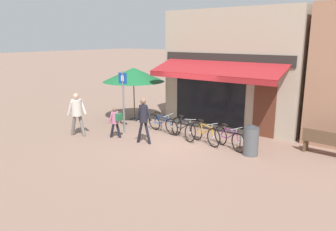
{
  "coord_description": "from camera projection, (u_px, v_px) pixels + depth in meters",
  "views": [
    {
      "loc": [
        7.17,
        -9.74,
        3.88
      ],
      "look_at": [
        0.01,
        -0.25,
        1.05
      ],
      "focal_mm": 35.0,
      "sensor_mm": 36.0,
      "label": 1
    }
  ],
  "objects": [
    {
      "name": "bicycle_black",
      "position": [
        183.0,
        129.0,
        12.89
      ],
      "size": [
        1.69,
        0.89,
        0.9
      ],
      "rotation": [
        -0.16,
        0.0,
        -0.43
      ],
      "color": "black",
      "rests_on": "ground_plane"
    },
    {
      "name": "ground_plane",
      "position": [
        172.0,
        141.0,
        12.66
      ],
      "size": [
        160.0,
        160.0,
        0.0
      ],
      "primitive_type": "plane",
      "color": "#846656"
    },
    {
      "name": "bicycle_purple",
      "position": [
        229.0,
        138.0,
        11.68
      ],
      "size": [
        1.59,
        0.79,
        0.86
      ],
      "rotation": [
        0.04,
        0.0,
        -0.41
      ],
      "color": "black",
      "rests_on": "ground_plane"
    },
    {
      "name": "pedestrian_second_adult",
      "position": [
        77.0,
        110.0,
        13.1
      ],
      "size": [
        0.63,
        0.66,
        1.76
      ],
      "rotation": [
        0.0,
        0.0,
        3.1
      ],
      "color": "slate",
      "rests_on": "ground_plane"
    },
    {
      "name": "pedestrian_child",
      "position": [
        115.0,
        119.0,
        12.87
      ],
      "size": [
        0.51,
        0.51,
        1.24
      ],
      "rotation": [
        0.0,
        0.0,
        3.2
      ],
      "color": "black",
      "rests_on": "ground_plane"
    },
    {
      "name": "bike_rack_rail",
      "position": [
        198.0,
        127.0,
        12.77
      ],
      "size": [
        3.72,
        0.04,
        0.57
      ],
      "color": "#47494F",
      "rests_on": "ground_plane"
    },
    {
      "name": "shop_front",
      "position": [
        239.0,
        68.0,
        14.83
      ],
      "size": [
        6.16,
        4.5,
        5.08
      ],
      "color": "tan",
      "rests_on": "ground_plane"
    },
    {
      "name": "bicycle_blue",
      "position": [
        162.0,
        124.0,
        13.66
      ],
      "size": [
        1.8,
        0.62,
        0.88
      ],
      "rotation": [
        0.13,
        0.0,
        -0.18
      ],
      "color": "black",
      "rests_on": "ground_plane"
    },
    {
      "name": "park_bench",
      "position": [
        328.0,
        143.0,
        10.94
      ],
      "size": [
        1.63,
        0.55,
        0.87
      ],
      "rotation": [
        0.0,
        0.0,
        -0.07
      ],
      "color": "brown",
      "rests_on": "ground_plane"
    },
    {
      "name": "cafe_parasol",
      "position": [
        134.0,
        75.0,
        15.41
      ],
      "size": [
        2.91,
        2.91,
        2.52
      ],
      "color": "#4C3D2D",
      "rests_on": "ground_plane"
    },
    {
      "name": "pedestrian_adult",
      "position": [
        143.0,
        116.0,
        12.11
      ],
      "size": [
        0.6,
        0.45,
        1.73
      ],
      "rotation": [
        0.0,
        0.0,
        3.03
      ],
      "color": "black",
      "rests_on": "ground_plane"
    },
    {
      "name": "parking_sign",
      "position": [
        123.0,
        96.0,
        13.38
      ],
      "size": [
        0.44,
        0.07,
        2.57
      ],
      "color": "slate",
      "rests_on": "ground_plane"
    },
    {
      "name": "litter_bin",
      "position": [
        251.0,
        140.0,
        10.99
      ],
      "size": [
        0.52,
        0.52,
        1.07
      ],
      "color": "#515459",
      "rests_on": "ground_plane"
    },
    {
      "name": "bicycle_orange",
      "position": [
        205.0,
        133.0,
        12.25
      ],
      "size": [
        1.65,
        0.7,
        0.86
      ],
      "rotation": [
        -0.03,
        0.0,
        -0.35
      ],
      "color": "black",
      "rests_on": "ground_plane"
    }
  ]
}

